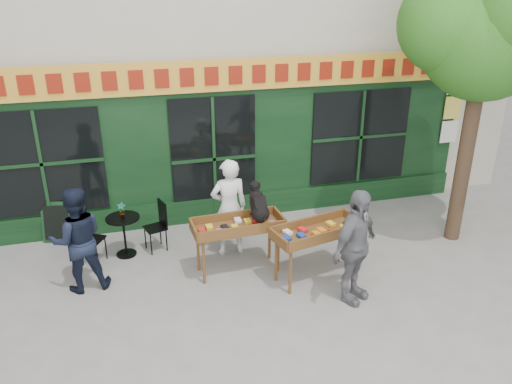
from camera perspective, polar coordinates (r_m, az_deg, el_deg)
ground at (r=8.59m, az=-1.52°, el=-9.69°), size 80.00×80.00×0.00m
street_tree at (r=9.56m, az=25.08°, el=17.79°), size 3.05×2.90×5.60m
book_cart_center at (r=8.38m, az=-2.10°, el=-4.12°), size 1.53×0.69×0.99m
dog at (r=8.21m, az=0.31°, el=-1.07°), size 0.37×0.62×0.60m
woman at (r=8.91m, az=-3.09°, el=-1.79°), size 0.68×0.47×1.82m
book_cart_right at (r=8.25m, az=7.05°, el=-4.73°), size 1.60×0.94×0.99m
man_right at (r=7.72m, az=11.26°, el=-6.20°), size 1.16×0.97×1.86m
bistro_table at (r=9.28m, az=-14.88°, el=-4.03°), size 0.60×0.60×0.76m
bistro_chair_left at (r=9.25m, az=-18.76°, el=-4.50°), size 0.49×0.49×0.95m
bistro_chair_right at (r=9.35m, az=-11.02°, el=-3.34°), size 0.45×0.45×0.95m
potted_plant at (r=9.13m, az=-15.11°, el=-2.03°), size 0.16×0.13×0.27m
man_left at (r=8.36m, az=-19.72°, el=-5.17°), size 0.93×0.76×1.76m
chalkboard at (r=10.24m, az=-21.84°, el=-3.24°), size 0.59×0.31×0.79m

